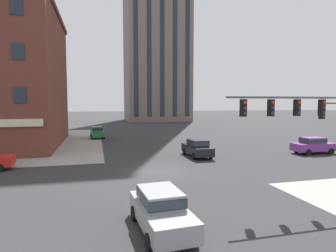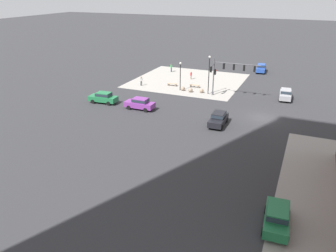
# 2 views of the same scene
# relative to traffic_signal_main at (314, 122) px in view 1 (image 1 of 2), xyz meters

# --- Properties ---
(ground_plane) EXTENTS (320.00, 320.00, 0.00)m
(ground_plane) POSITION_rel_traffic_signal_main_xyz_m (-7.21, 7.37, -4.14)
(ground_plane) COLOR #2D2D30
(traffic_signal_main) EXTENTS (7.57, 2.09, 6.10)m
(traffic_signal_main) POSITION_rel_traffic_signal_main_xyz_m (0.00, 0.00, 0.00)
(traffic_signal_main) COLOR #4C4C51
(traffic_signal_main) RESTS_ON ground
(car_main_northbound_far) EXTENTS (1.97, 4.44, 1.68)m
(car_main_northbound_far) POSITION_rel_traffic_signal_main_xyz_m (-2.43, 12.21, -3.23)
(car_main_northbound_far) COLOR black
(car_main_northbound_far) RESTS_ON ground
(car_main_southbound_near) EXTENTS (2.11, 4.50, 1.68)m
(car_main_southbound_near) POSITION_rel_traffic_signal_main_xyz_m (-9.38, -2.41, -3.23)
(car_main_southbound_near) COLOR #99999E
(car_main_southbound_near) RESTS_ON ground
(car_cross_eastbound) EXTENTS (4.40, 1.90, 1.68)m
(car_cross_eastbound) POSITION_rel_traffic_signal_main_xyz_m (9.73, 10.87, -3.23)
(car_cross_eastbound) COLOR #7A3389
(car_cross_eastbound) RESTS_ON ground
(car_cross_westbound) EXTENTS (2.10, 4.50, 1.68)m
(car_cross_westbound) POSITION_rel_traffic_signal_main_xyz_m (-11.74, 29.93, -3.23)
(car_cross_westbound) COLOR #1E6B3D
(car_cross_westbound) RESTS_ON ground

